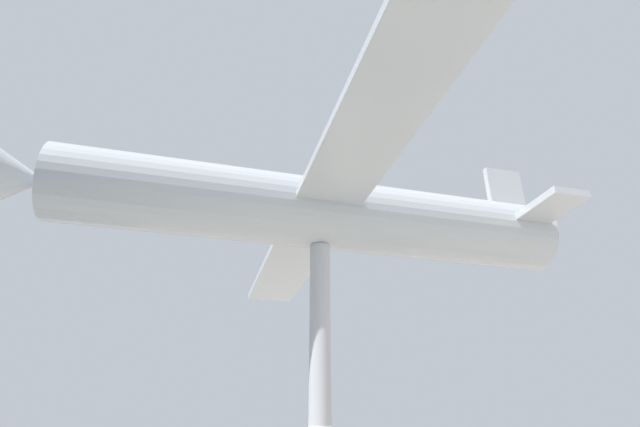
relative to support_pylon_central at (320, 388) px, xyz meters
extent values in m
cylinder|color=#B7B7BC|center=(0.00, 0.00, 0.00)|extent=(0.48, 0.48, 6.53)
cylinder|color=#B2B7BC|center=(0.00, 0.00, 4.15)|extent=(3.61, 12.69, 1.78)
cube|color=#B2B7BC|center=(0.00, 0.00, 4.15)|extent=(15.14, 3.80, 0.18)
cube|color=#B2B7BC|center=(-0.81, -5.47, 4.29)|extent=(4.92, 1.70, 0.18)
cube|color=#B2B7BC|center=(-0.81, -5.47, 5.29)|extent=(0.34, 1.11, 1.92)
cone|color=#B2B7BC|center=(1.01, 6.82, 4.15)|extent=(1.68, 1.44, 1.52)
camera|label=1|loc=(-10.28, 4.44, -1.37)|focal=28.00mm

